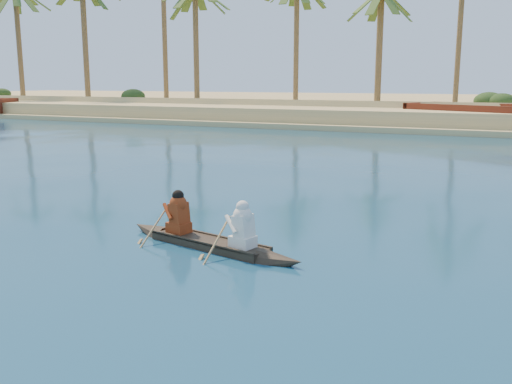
% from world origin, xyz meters
% --- Properties ---
extents(ground, '(160.00, 160.00, 0.00)m').
position_xyz_m(ground, '(0.00, 0.00, 0.00)').
color(ground, '#0C354E').
rests_on(ground, ground).
extents(sandy_embankment, '(150.00, 51.00, 1.50)m').
position_xyz_m(sandy_embankment, '(0.00, 46.89, 0.53)').
color(sandy_embankment, '#E1C17F').
rests_on(sandy_embankment, ground).
extents(palm_grove, '(110.00, 14.00, 16.00)m').
position_xyz_m(palm_grove, '(0.00, 35.00, 8.00)').
color(palm_grove, '#465E21').
rests_on(palm_grove, ground).
extents(shrub_cluster, '(100.00, 6.00, 2.40)m').
position_xyz_m(shrub_cluster, '(0.00, 31.50, 1.20)').
color(shrub_cluster, '#1A3112').
rests_on(shrub_cluster, ground).
extents(canoe, '(4.42, 1.58, 1.21)m').
position_xyz_m(canoe, '(4.21, -4.00, 0.23)').
color(canoe, '#30281A').
rests_on(canoe, ground).
extents(barge_mid, '(12.67, 8.51, 2.01)m').
position_xyz_m(barge_mid, '(8.52, 26.35, 0.70)').
color(barge_mid, '#5F2214').
rests_on(barge_mid, ground).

